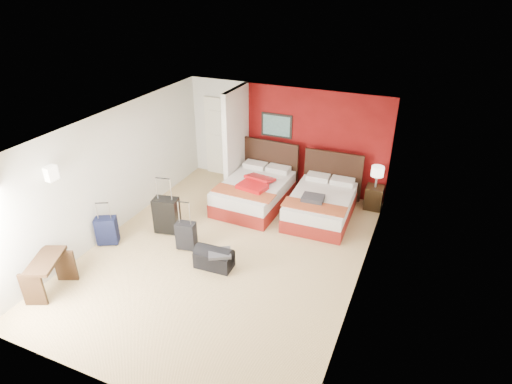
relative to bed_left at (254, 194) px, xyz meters
The scene contains 17 objects.
ground 1.99m from the bed_left, 82.48° to the right, with size 6.50×6.50×0.00m, color #D9BD86.
room_walls 1.59m from the bed_left, 155.10° to the right, with size 5.02×6.52×2.50m.
red_accent_panel 1.89m from the bed_left, 51.76° to the left, with size 3.50×0.04×2.50m, color maroon.
partition_wall 1.38m from the bed_left, 138.41° to the left, with size 0.12×1.20×2.50m, color silver.
entry_door 2.08m from the bed_left, 140.08° to the left, with size 0.82×0.06×2.05m, color silver.
bed_left is the anchor object (origin of this frame).
bed_right 1.56m from the bed_left, ahead, with size 1.29×1.84×0.55m, color silver.
red_suitcase_open 0.37m from the bed_left, 45.00° to the right, with size 0.62×0.86×0.11m, color #B50F13.
jacket_bundle 1.52m from the bed_left, ahead, with size 0.45×0.36×0.11m, color #37373C.
nightstand 2.73m from the bed_left, 20.37° to the left, with size 0.38×0.38×0.54m, color black.
table_lamp 2.77m from the bed_left, 20.37° to the left, with size 0.28×0.28×0.49m, color white.
suitcase_black 2.12m from the bed_left, 124.04° to the right, with size 0.49×0.31×0.74m, color black.
suitcase_charcoal 2.18m from the bed_left, 103.41° to the right, with size 0.37×0.23×0.55m, color black.
suitcase_navy 3.29m from the bed_left, 128.06° to the right, with size 0.40×0.25×0.56m, color #101632.
duffel_bag 2.44m from the bed_left, 83.90° to the right, with size 0.69×0.37×0.35m, color black.
jacket_draped 2.51m from the bed_left, 80.61° to the right, with size 0.40×0.34×0.05m, color #3D3D42.
desk 4.54m from the bed_left, 115.12° to the right, with size 0.40×0.81×0.67m, color black.
Camera 1 is at (3.21, -5.99, 4.86)m, focal length 29.96 mm.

